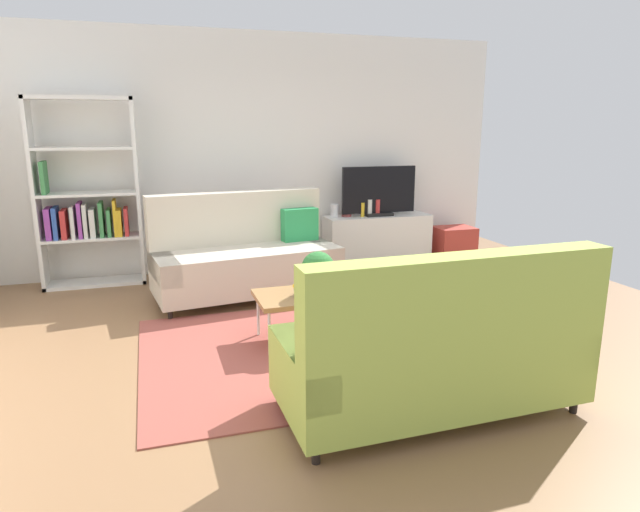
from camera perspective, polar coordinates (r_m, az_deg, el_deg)
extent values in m
plane|color=#936B47|center=(4.74, 0.32, -8.97)|extent=(7.68, 7.68, 0.00)
cube|color=white|center=(7.11, -6.62, 10.47)|extent=(6.40, 0.12, 2.90)
cube|color=#9E4C42|center=(4.63, 0.25, -9.42)|extent=(2.90, 2.20, 0.01)
cube|color=beige|center=(5.89, -7.56, -1.30)|extent=(1.99, 1.09, 0.44)
cube|color=beige|center=(6.09, -8.61, 3.95)|extent=(1.91, 0.45, 0.56)
cube|color=beige|center=(6.16, -0.04, 0.52)|extent=(0.31, 0.86, 0.22)
cube|color=beige|center=(5.68, -15.79, -1.11)|extent=(0.31, 0.86, 0.22)
cylinder|color=black|center=(5.97, 1.52, -3.68)|extent=(0.05, 0.05, 0.10)
cylinder|color=black|center=(5.46, -15.15, -5.82)|extent=(0.05, 0.05, 0.10)
cylinder|color=black|center=(6.56, -1.13, -2.10)|extent=(0.05, 0.05, 0.10)
cylinder|color=black|center=(6.10, -16.28, -3.86)|extent=(0.05, 0.05, 0.10)
cube|color=#288C4C|center=(6.16, -2.11, 3.26)|extent=(0.42, 0.19, 0.36)
cube|color=#A3BC4C|center=(3.66, 11.15, -10.75)|extent=(1.92, 0.88, 0.44)
cube|color=#A3BC4C|center=(3.23, 14.33, -4.75)|extent=(1.90, 0.24, 0.56)
cube|color=#A3BC4C|center=(3.31, -1.95, -11.13)|extent=(0.22, 0.84, 0.22)
cube|color=#A3BC4C|center=(4.09, 21.75, -7.23)|extent=(0.22, 0.84, 0.22)
cylinder|color=black|center=(3.77, -3.72, -14.37)|extent=(0.05, 0.05, 0.10)
cylinder|color=black|center=(4.48, 18.72, -10.38)|extent=(0.05, 0.05, 0.10)
cylinder|color=black|center=(3.20, -0.42, -19.79)|extent=(0.05, 0.05, 0.10)
cylinder|color=black|center=(4.02, 24.67, -13.78)|extent=(0.05, 0.05, 0.10)
cube|color=#288C4C|center=(3.13, 1.93, -6.87)|extent=(0.40, 0.15, 0.36)
cube|color=black|center=(3.30, 9.31, -5.93)|extent=(0.40, 0.15, 0.36)
cube|color=#9E7042|center=(4.69, 0.10, -4.00)|extent=(1.10, 0.56, 0.04)
cylinder|color=silver|center=(4.86, -6.39, -6.09)|extent=(0.02, 0.02, 0.38)
cylinder|color=silver|center=(5.12, 4.69, -5.00)|extent=(0.02, 0.02, 0.38)
cylinder|color=silver|center=(4.43, -5.24, -8.00)|extent=(0.02, 0.02, 0.38)
cylinder|color=silver|center=(4.72, 6.78, -6.66)|extent=(0.02, 0.02, 0.38)
cube|color=silver|center=(7.38, 5.89, 1.73)|extent=(1.40, 0.44, 0.64)
cube|color=black|center=(7.30, 6.02, 4.31)|extent=(0.36, 0.20, 0.04)
cube|color=black|center=(7.25, 6.08, 6.81)|extent=(1.00, 0.05, 0.60)
cube|color=white|center=(6.80, -27.23, 5.57)|extent=(0.04, 0.36, 2.10)
cube|color=white|center=(6.70, -18.24, 6.28)|extent=(0.04, 0.36, 2.10)
cube|color=white|center=(6.69, -23.59, 14.70)|extent=(1.10, 0.36, 0.04)
cube|color=white|center=(6.92, -22.01, -2.53)|extent=(1.10, 0.36, 0.04)
cube|color=white|center=(6.80, -22.40, 1.77)|extent=(1.02, 0.36, 0.03)
cube|color=white|center=(6.73, -22.77, 5.94)|extent=(1.02, 0.36, 0.03)
cube|color=white|center=(6.69, -23.16, 10.18)|extent=(1.02, 0.36, 0.03)
cube|color=purple|center=(6.83, -26.13, 3.04)|extent=(0.06, 0.29, 0.34)
cube|color=#3359B2|center=(6.81, -25.54, 3.11)|extent=(0.05, 0.29, 0.35)
cube|color=red|center=(6.81, -24.83, 3.03)|extent=(0.05, 0.29, 0.32)
cube|color=silver|center=(6.79, -24.06, 3.25)|extent=(0.04, 0.29, 0.36)
cube|color=purple|center=(6.78, -23.45, 3.46)|extent=(0.04, 0.29, 0.39)
cube|color=silver|center=(6.77, -22.99, 3.41)|extent=(0.04, 0.29, 0.38)
cube|color=silver|center=(6.77, -22.35, 3.22)|extent=(0.06, 0.29, 0.32)
cube|color=#3F8C4C|center=(6.76, -21.58, 3.57)|extent=(0.04, 0.29, 0.39)
cube|color=#3F8C4C|center=(6.76, -20.89, 3.27)|extent=(0.04, 0.29, 0.30)
cube|color=gold|center=(6.75, -20.35, 3.75)|extent=(0.03, 0.29, 0.41)
cube|color=gold|center=(6.75, -19.95, 3.31)|extent=(0.05, 0.29, 0.30)
cube|color=red|center=(6.75, -19.32, 3.41)|extent=(0.04, 0.29, 0.31)
cube|color=#3F8C4C|center=(6.77, -26.57, 7.24)|extent=(0.04, 0.29, 0.35)
cube|color=#B2382D|center=(7.80, 13.62, 1.32)|extent=(0.52, 0.40, 0.44)
cylinder|color=brown|center=(4.60, -0.20, -3.31)|extent=(0.14, 0.14, 0.12)
sphere|color=#2D7233|center=(4.55, -0.20, -1.24)|extent=(0.28, 0.28, 0.28)
cube|color=#262626|center=(4.57, -0.96, -3.97)|extent=(0.28, 0.23, 0.04)
cube|color=#262626|center=(4.56, -0.96, -3.53)|extent=(0.24, 0.18, 0.04)
cube|color=gold|center=(4.55, -0.97, -3.13)|extent=(0.28, 0.24, 0.03)
cylinder|color=silver|center=(7.15, 1.51, 4.71)|extent=(0.10, 0.10, 0.17)
cylinder|color=#B24C4C|center=(7.20, 2.75, 4.70)|extent=(0.13, 0.13, 0.15)
cylinder|color=gold|center=(7.18, 4.42, 4.78)|extent=(0.05, 0.05, 0.18)
cylinder|color=silver|center=(7.22, 5.15, 4.96)|extent=(0.06, 0.06, 0.22)
cylinder|color=red|center=(7.26, 5.96, 4.97)|extent=(0.06, 0.06, 0.22)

